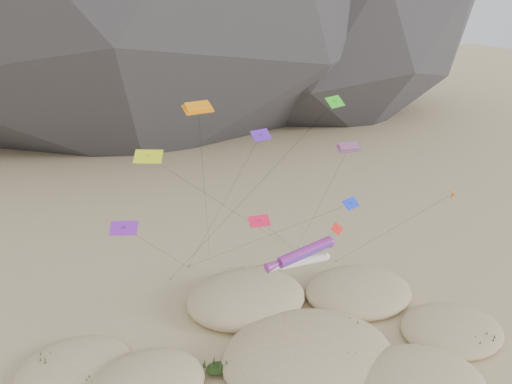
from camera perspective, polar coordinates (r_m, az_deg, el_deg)
dunes at (r=51.44m, az=3.71°, el=-18.39°), size 49.32×35.11×3.79m
dune_grass at (r=50.36m, az=4.90°, el=-19.29°), size 44.24×27.80×1.46m
kite_stakes at (r=66.52m, az=-0.37°, el=-8.61°), size 22.01×5.83×0.30m
rainbow_tube_kite at (r=48.06m, az=5.37°, el=-6.96°), size 7.92×17.39×11.72m
white_tube_kite at (r=49.66m, az=5.17°, el=-7.98°), size 6.40×17.12×9.91m
orange_parafoil at (r=47.41m, az=-6.62°, el=9.31°), size 5.90×15.15×24.50m
multi_parafoil at (r=48.16m, az=10.45°, el=4.81°), size 3.93×17.01×20.82m
delta_kites at (r=48.25m, az=1.17°, el=1.14°), size 34.22×21.32×23.65m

